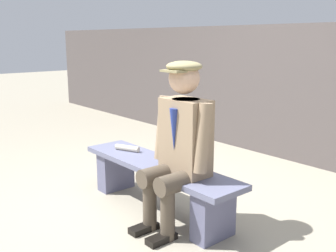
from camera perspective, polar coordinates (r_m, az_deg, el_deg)
ground_plane at (r=3.56m, az=-1.50°, el=-11.97°), size 30.00×30.00×0.00m
bench at (r=3.46m, az=-1.52°, el=-7.65°), size 1.72×0.40×0.43m
seated_man at (r=3.03m, az=1.70°, el=-2.06°), size 0.57×0.57×1.32m
rolled_magazine at (r=3.78m, az=-5.90°, el=-3.20°), size 0.25×0.15×0.05m
stadium_wall at (r=5.02m, az=19.02°, el=4.38°), size 12.00×0.24×1.65m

